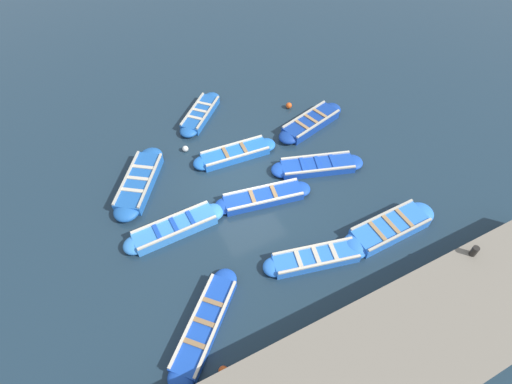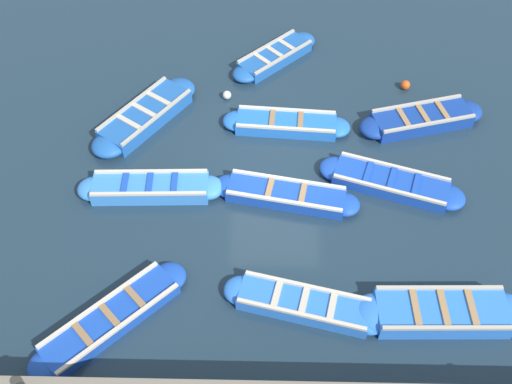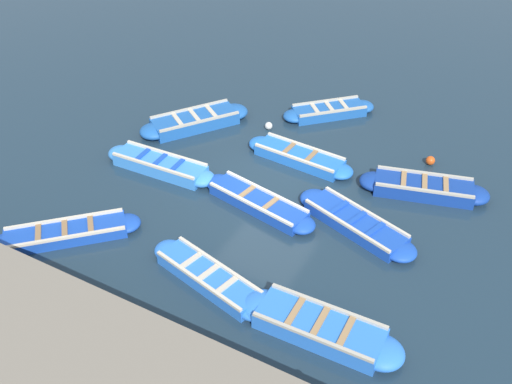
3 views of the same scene
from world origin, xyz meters
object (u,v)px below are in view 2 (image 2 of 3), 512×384
(boat_centre, at_px, (275,57))
(boat_drifting, at_px, (145,116))
(boat_near_quay, at_px, (304,304))
(boat_broadside, at_px, (391,183))
(boat_stern_in, at_px, (286,195))
(buoy_yellow_far, at_px, (227,95))
(buoy_white_drifting, at_px, (405,85))
(boat_mid_row, at_px, (422,119))
(boat_end_of_row, at_px, (286,124))
(boat_bow_out, at_px, (442,313))
(boat_alongside, at_px, (151,188))
(boat_inner_gap, at_px, (111,319))

(boat_centre, distance_m, boat_drifting, 4.47)
(boat_centre, xyz_separation_m, boat_near_quay, (-8.47, -0.60, 0.00))
(boat_centre, height_order, boat_drifting, boat_drifting)
(boat_centre, distance_m, boat_broadside, 5.77)
(boat_stern_in, xyz_separation_m, buoy_yellow_far, (3.71, 1.63, -0.04))
(buoy_white_drifting, bearing_deg, buoy_yellow_far, 95.83)
(boat_near_quay, xyz_separation_m, buoy_yellow_far, (6.72, 1.96, -0.04))
(boat_centre, distance_m, boat_mid_row, 4.83)
(buoy_yellow_far, bearing_deg, boat_end_of_row, -125.86)
(boat_bow_out, xyz_separation_m, boat_alongside, (3.30, 6.51, -0.01))
(boat_end_of_row, bearing_deg, boat_drifting, 86.98)
(boat_centre, distance_m, boat_end_of_row, 2.96)
(boat_centre, relative_size, buoy_white_drifting, 10.36)
(boat_inner_gap, bearing_deg, boat_mid_row, -50.24)
(boat_centre, relative_size, buoy_yellow_far, 11.43)
(boat_stern_in, bearing_deg, buoy_yellow_far, 23.71)
(boat_centre, relative_size, boat_inner_gap, 0.87)
(boat_end_of_row, height_order, boat_stern_in, boat_end_of_row)
(boat_broadside, bearing_deg, boat_inner_gap, 121.67)
(boat_centre, bearing_deg, boat_end_of_row, -174.08)
(boat_end_of_row, distance_m, buoy_white_drifting, 3.87)
(boat_drifting, distance_m, buoy_yellow_far, 2.39)
(boat_bow_out, xyz_separation_m, boat_broadside, (3.62, 0.59, -0.04))
(boat_near_quay, bearing_deg, boat_centre, 4.08)
(boat_centre, height_order, boat_end_of_row, boat_centre)
(boat_bow_out, bearing_deg, boat_broadside, 9.21)
(boat_end_of_row, height_order, boat_drifting, boat_drifting)
(boat_inner_gap, bearing_deg, buoy_white_drifting, -43.15)
(boat_drifting, distance_m, buoy_white_drifting, 7.46)
(boat_broadside, relative_size, buoy_white_drifting, 13.69)
(boat_mid_row, xyz_separation_m, buoy_yellow_far, (0.98, 5.35, -0.07))
(boat_end_of_row, xyz_separation_m, boat_alongside, (-2.37, 3.35, 0.03))
(boat_end_of_row, distance_m, boat_alongside, 4.11)
(boat_mid_row, height_order, buoy_white_drifting, boat_mid_row)
(boat_alongside, xyz_separation_m, boat_mid_row, (2.60, -7.04, 0.00))
(boat_centre, height_order, boat_broadside, boat_centre)
(boat_stern_in, distance_m, buoy_white_drifting, 5.50)
(boat_centre, xyz_separation_m, boat_mid_row, (-2.72, -3.99, 0.03))
(boat_end_of_row, bearing_deg, boat_broadside, -128.65)
(boat_stern_in, height_order, boat_alongside, boat_alongside)
(boat_inner_gap, relative_size, boat_bow_out, 0.88)
(boat_alongside, xyz_separation_m, buoy_white_drifting, (4.10, -6.82, -0.05))
(boat_broadside, relative_size, boat_mid_row, 1.02)
(boat_alongside, bearing_deg, boat_mid_row, -69.74)
(boat_centre, xyz_separation_m, buoy_yellow_far, (-1.74, 1.36, -0.04))
(boat_bow_out, bearing_deg, boat_alongside, 63.12)
(boat_alongside, bearing_deg, boat_drifting, 10.63)
(boat_centre, xyz_separation_m, boat_drifting, (-2.75, 3.53, 0.03))
(boat_near_quay, height_order, boat_broadside, boat_near_quay)
(boat_bow_out, bearing_deg, buoy_yellow_far, 35.03)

